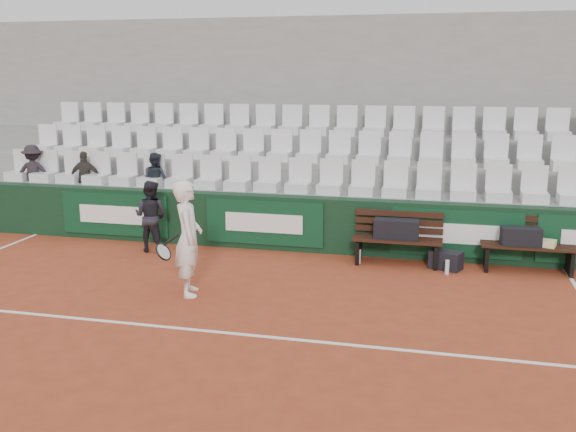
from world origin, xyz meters
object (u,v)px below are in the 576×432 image
object	(u,v)px
bench_left	(397,251)
sports_bag_right	(521,236)
bench_right	(527,258)
spectator_a	(32,152)
tennis_player	(188,238)
spectator_b	(84,156)
sports_bag_left	(396,229)
ball_kid	(151,216)
sports_bag_ground	(446,260)
spectator_c	(154,158)
water_bottle_far	(447,267)
water_bottle_near	(359,256)

from	to	relation	value
bench_left	sports_bag_right	bearing A→B (deg)	1.79
bench_right	sports_bag_right	size ratio (longest dim) A/B	2.40
bench_right	spectator_a	world-z (taller)	spectator_a
tennis_player	spectator_b	distance (m)	4.85
sports_bag_left	ball_kid	world-z (taller)	ball_kid
ball_kid	sports_bag_ground	bearing A→B (deg)	-175.28
sports_bag_left	spectator_c	bearing A→B (deg)	168.85
bench_left	spectator_b	bearing A→B (deg)	171.29
sports_bag_ground	water_bottle_far	world-z (taller)	sports_bag_ground
sports_bag_ground	spectator_c	size ratio (longest dim) A/B	0.45
bench_left	spectator_c	distance (m)	5.15
sports_bag_ground	spectator_a	bearing A→B (deg)	172.75
bench_left	ball_kid	size ratio (longest dim) A/B	1.15
sports_bag_right	water_bottle_far	distance (m)	1.32
water_bottle_far	ball_kid	bearing A→B (deg)	177.96
tennis_player	spectator_b	size ratio (longest dim) A/B	1.56
spectator_a	spectator_c	world-z (taller)	spectator_a
bench_left	ball_kid	bearing A→B (deg)	-177.33
water_bottle_near	spectator_a	bearing A→B (deg)	171.04
bench_left	water_bottle_far	distance (m)	0.93
sports_bag_left	water_bottle_near	world-z (taller)	sports_bag_left
sports_bag_ground	spectator_c	world-z (taller)	spectator_c
bench_left	spectator_a	distance (m)	7.81
tennis_player	ball_kid	world-z (taller)	tennis_player
water_bottle_far	spectator_a	distance (m)	8.70
spectator_b	water_bottle_far	bearing A→B (deg)	151.11
bench_left	sports_bag_ground	size ratio (longest dim) A/B	2.97
water_bottle_near	ball_kid	bearing A→B (deg)	-178.65
bench_left	spectator_a	world-z (taller)	spectator_a
bench_left	sports_bag_left	bearing A→B (deg)	130.91
sports_bag_ground	water_bottle_far	bearing A→B (deg)	-86.51
bench_right	ball_kid	bearing A→B (deg)	-177.49
spectator_a	sports_bag_left	bearing A→B (deg)	149.58
sports_bag_left	spectator_b	distance (m)	6.54
sports_bag_right	water_bottle_far	size ratio (longest dim) A/B	2.59
bench_left	water_bottle_far	world-z (taller)	bench_left
sports_bag_right	water_bottle_near	xyz separation A→B (m)	(-2.62, -0.18, -0.47)
sports_bag_right	spectator_a	xyz separation A→B (m)	(-9.61, 0.92, 1.00)
bench_right	spectator_a	distance (m)	9.87
water_bottle_far	spectator_b	world-z (taller)	spectator_b
bench_right	water_bottle_far	xyz separation A→B (m)	(-1.28, -0.48, -0.10)
sports_bag_ground	ball_kid	size ratio (longest dim) A/B	0.39
bench_left	bench_right	bearing A→B (deg)	2.19
spectator_c	tennis_player	bearing A→B (deg)	132.40
bench_left	sports_bag_right	world-z (taller)	sports_bag_right
ball_kid	spectator_b	distance (m)	2.49
ball_kid	sports_bag_right	bearing A→B (deg)	-174.15
ball_kid	sports_bag_left	bearing A→B (deg)	-173.50
sports_bag_ground	spectator_a	xyz separation A→B (m)	(-8.44, 1.07, 1.44)
ball_kid	spectator_b	xyz separation A→B (m)	(-1.99, 1.19, 0.89)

